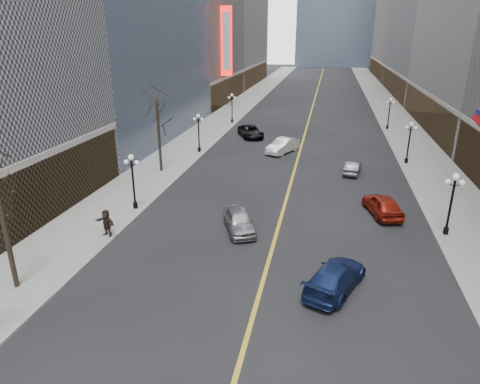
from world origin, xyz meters
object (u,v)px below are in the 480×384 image
at_px(car_sb_near, 335,277).
at_px(car_sb_far, 353,167).
at_px(car_nb_near, 239,221).
at_px(car_sb_mid, 383,205).
at_px(streetlamp_west_2, 199,129).
at_px(streetlamp_west_3, 232,105).
at_px(streetlamp_west_1, 133,176).
at_px(streetlamp_east_3, 389,110).
at_px(streetlamp_east_1, 452,198).
at_px(car_nb_mid, 283,146).
at_px(car_nb_far, 251,131).
at_px(streetlamp_east_2, 409,138).

xyz_separation_m(car_sb_near, car_sb_far, (1.82, 21.87, -0.11)).
xyz_separation_m(car_nb_near, car_sb_mid, (10.49, 5.13, 0.04)).
relative_size(streetlamp_west_2, streetlamp_west_3, 1.00).
height_order(streetlamp_west_1, car_nb_near, streetlamp_west_1).
height_order(streetlamp_east_3, car_sb_near, streetlamp_east_3).
xyz_separation_m(streetlamp_east_1, streetlamp_east_3, (0.00, 36.00, 0.00)).
height_order(streetlamp_west_1, car_nb_mid, streetlamp_west_1).
height_order(streetlamp_east_1, streetlamp_east_3, same).
height_order(car_nb_mid, car_sb_mid, car_nb_mid).
height_order(car_nb_mid, car_nb_far, car_nb_mid).
bearing_deg(streetlamp_west_3, car_sb_mid, -59.34).
relative_size(car_nb_near, car_nb_far, 0.81).
xyz_separation_m(streetlamp_west_3, car_nb_near, (9.06, -38.10, -2.11)).
distance_m(streetlamp_east_3, car_nb_mid, 21.20).
distance_m(streetlamp_west_3, car_nb_far, 10.11).
xyz_separation_m(streetlamp_west_3, car_nb_mid, (9.80, -15.97, -2.05)).
bearing_deg(streetlamp_east_2, streetlamp_west_3, 142.67).
height_order(streetlamp_west_3, car_nb_mid, streetlamp_west_3).
height_order(streetlamp_east_2, car_sb_mid, streetlamp_east_2).
bearing_deg(streetlamp_east_3, car_sb_mid, -97.01).
height_order(streetlamp_east_1, car_sb_far, streetlamp_east_1).
distance_m(streetlamp_west_2, car_nb_near, 22.14).
xyz_separation_m(streetlamp_west_1, car_nb_mid, (9.80, 20.03, -2.05)).
bearing_deg(streetlamp_east_1, car_sb_near, -132.45).
relative_size(streetlamp_west_3, car_nb_far, 0.79).
relative_size(streetlamp_east_3, car_sb_near, 0.85).
relative_size(car_nb_near, car_nb_mid, 0.90).
relative_size(streetlamp_west_3, car_sb_mid, 0.93).
xyz_separation_m(streetlamp_east_2, car_sb_near, (-7.74, -26.46, -2.13)).
height_order(streetlamp_east_1, streetlamp_west_2, same).
bearing_deg(streetlamp_east_1, streetlamp_west_3, 123.25).
relative_size(streetlamp_west_1, car_sb_mid, 0.93).
relative_size(streetlamp_east_1, streetlamp_east_3, 1.00).
bearing_deg(car_sb_far, streetlamp_west_3, -42.27).
bearing_deg(car_sb_far, car_sb_mid, 109.81).
height_order(streetlamp_west_1, car_sb_mid, streetlamp_west_1).
bearing_deg(streetlamp_east_2, car_nb_near, -125.89).
relative_size(streetlamp_east_2, car_sb_mid, 0.93).
height_order(streetlamp_east_3, car_sb_far, streetlamp_east_3).
xyz_separation_m(streetlamp_east_1, streetlamp_west_3, (-23.60, 36.00, 0.00)).
relative_size(car_nb_mid, car_sb_far, 1.29).
bearing_deg(streetlamp_west_3, streetlamp_east_2, -37.33).
height_order(car_nb_near, car_sb_near, car_nb_near).
bearing_deg(car_nb_far, car_nb_mid, -78.86).
distance_m(streetlamp_west_2, car_nb_far, 10.54).
height_order(streetlamp_west_2, streetlamp_west_3, same).
relative_size(streetlamp_west_1, car_sb_near, 0.85).
bearing_deg(car_nb_mid, streetlamp_east_2, 16.53).
relative_size(streetlamp_west_1, car_nb_near, 0.97).
distance_m(streetlamp_west_2, car_nb_mid, 10.22).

